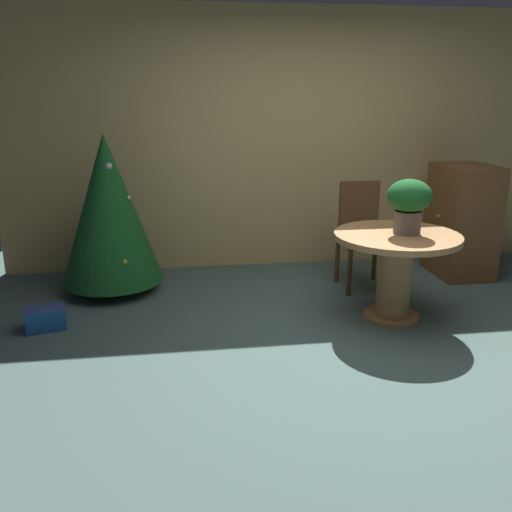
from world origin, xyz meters
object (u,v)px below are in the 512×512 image
holiday_tree (108,209)px  wooden_cabinet (462,221)px  flower_vase (409,201)px  wooden_chair_far (361,230)px  gift_box_blue (45,319)px  round_dining_table (395,262)px

holiday_tree → wooden_cabinet: bearing=0.1°
flower_vase → wooden_chair_far: bearing=94.9°
holiday_tree → gift_box_blue: holiday_tree is taller
round_dining_table → flower_vase: flower_vase is taller
gift_box_blue → round_dining_table: bearing=-3.9°
holiday_tree → round_dining_table: bearing=-23.4°
round_dining_table → gift_box_blue: round_dining_table is taller
round_dining_table → wooden_chair_far: bearing=90.0°
holiday_tree → wooden_cabinet: (3.41, 0.01, -0.22)m
round_dining_table → wooden_chair_far: (0.00, 0.84, 0.05)m
wooden_chair_far → flower_vase: bearing=-85.1°
flower_vase → wooden_cabinet: (1.02, 1.01, -0.42)m
round_dining_table → gift_box_blue: (-2.76, 0.19, -0.40)m
holiday_tree → gift_box_blue: bearing=-118.5°
flower_vase → holiday_tree: (-2.39, 1.00, -0.20)m
round_dining_table → holiday_tree: 2.54m
wooden_chair_far → holiday_tree: 2.34m
round_dining_table → holiday_tree: size_ratio=0.69×
wooden_chair_far → round_dining_table: bearing=-90.0°
flower_vase → wooden_cabinet: flower_vase is taller
round_dining_table → flower_vase: 0.49m
holiday_tree → wooden_cabinet: 3.42m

